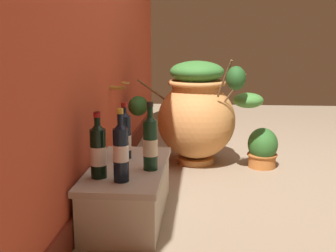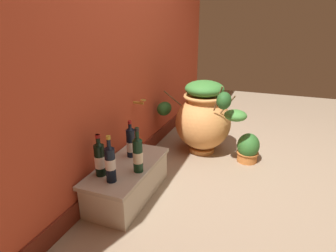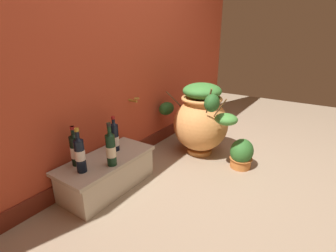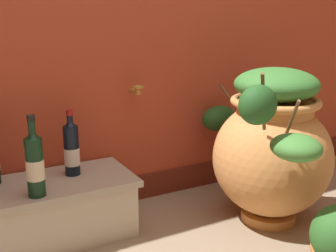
{
  "view_description": "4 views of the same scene",
  "coord_description": "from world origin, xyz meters",
  "px_view_note": "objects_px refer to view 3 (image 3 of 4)",
  "views": [
    {
      "loc": [
        -2.68,
        0.51,
        0.94
      ],
      "look_at": [
        0.08,
        0.74,
        0.37
      ],
      "focal_mm": 45.93,
      "sensor_mm": 36.0,
      "label": 1
    },
    {
      "loc": [
        -2.25,
        -0.11,
        1.35
      ],
      "look_at": [
        -0.04,
        0.74,
        0.46
      ],
      "focal_mm": 30.14,
      "sensor_mm": 36.0,
      "label": 2
    },
    {
      "loc": [
        -1.74,
        -0.53,
        1.24
      ],
      "look_at": [
        0.06,
        0.68,
        0.43
      ],
      "focal_mm": 26.09,
      "sensor_mm": 36.0,
      "label": 3
    },
    {
      "loc": [
        -0.9,
        -0.94,
        1.02
      ],
      "look_at": [
        -0.02,
        0.67,
        0.53
      ],
      "focal_mm": 45.45,
      "sensor_mm": 36.0,
      "label": 4
    }
  ],
  "objects_px": {
    "terracotta_urn": "(200,119)",
    "potted_shrub": "(241,154)",
    "wine_bottle_left": "(75,149)",
    "wine_bottle_right": "(115,136)",
    "wine_bottle_middle": "(111,148)",
    "wine_bottle_back": "(80,153)"
  },
  "relations": [
    {
      "from": "wine_bottle_middle",
      "to": "wine_bottle_right",
      "type": "bearing_deg",
      "value": 39.67
    },
    {
      "from": "terracotta_urn",
      "to": "potted_shrub",
      "type": "distance_m",
      "value": 0.55
    },
    {
      "from": "terracotta_urn",
      "to": "wine_bottle_left",
      "type": "height_order",
      "value": "terracotta_urn"
    },
    {
      "from": "wine_bottle_middle",
      "to": "potted_shrub",
      "type": "relative_size",
      "value": 1.19
    },
    {
      "from": "wine_bottle_back",
      "to": "potted_shrub",
      "type": "relative_size",
      "value": 1.17
    },
    {
      "from": "terracotta_urn",
      "to": "potted_shrub",
      "type": "bearing_deg",
      "value": -97.08
    },
    {
      "from": "wine_bottle_right",
      "to": "wine_bottle_back",
      "type": "distance_m",
      "value": 0.4
    },
    {
      "from": "terracotta_urn",
      "to": "wine_bottle_middle",
      "type": "height_order",
      "value": "terracotta_urn"
    },
    {
      "from": "wine_bottle_back",
      "to": "wine_bottle_middle",
      "type": "bearing_deg",
      "value": -30.23
    },
    {
      "from": "wine_bottle_left",
      "to": "wine_bottle_back",
      "type": "distance_m",
      "value": 0.13
    },
    {
      "from": "wine_bottle_middle",
      "to": "wine_bottle_left",
      "type": "bearing_deg",
      "value": 122.59
    },
    {
      "from": "potted_shrub",
      "to": "wine_bottle_right",
      "type": "bearing_deg",
      "value": 133.24
    },
    {
      "from": "wine_bottle_left",
      "to": "wine_bottle_right",
      "type": "distance_m",
      "value": 0.36
    },
    {
      "from": "terracotta_urn",
      "to": "wine_bottle_right",
      "type": "distance_m",
      "value": 0.96
    },
    {
      "from": "wine_bottle_left",
      "to": "potted_shrub",
      "type": "height_order",
      "value": "wine_bottle_left"
    },
    {
      "from": "wine_bottle_left",
      "to": "wine_bottle_back",
      "type": "bearing_deg",
      "value": -111.49
    },
    {
      "from": "wine_bottle_middle",
      "to": "potted_shrub",
      "type": "distance_m",
      "value": 1.28
    },
    {
      "from": "terracotta_urn",
      "to": "wine_bottle_right",
      "type": "xyz_separation_m",
      "value": [
        -0.88,
        0.38,
        0.02
      ]
    },
    {
      "from": "terracotta_urn",
      "to": "wine_bottle_back",
      "type": "distance_m",
      "value": 1.32
    },
    {
      "from": "wine_bottle_back",
      "to": "potted_shrub",
      "type": "distance_m",
      "value": 1.5
    },
    {
      "from": "wine_bottle_right",
      "to": "potted_shrub",
      "type": "xyz_separation_m",
      "value": [
        0.82,
        -0.87,
        -0.27
      ]
    },
    {
      "from": "wine_bottle_right",
      "to": "wine_bottle_back",
      "type": "xyz_separation_m",
      "value": [
        -0.4,
        -0.06,
        0.02
      ]
    }
  ]
}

